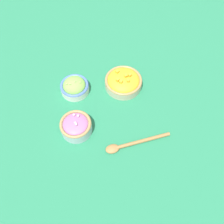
% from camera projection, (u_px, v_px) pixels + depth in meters
% --- Properties ---
extents(ground_plane, '(3.00, 3.00, 0.00)m').
position_uv_depth(ground_plane, '(112.00, 116.00, 1.01)').
color(ground_plane, '#23704C').
extents(bowl_squash, '(0.16, 0.16, 0.07)m').
position_uv_depth(bowl_squash, '(123.00, 81.00, 1.07)').
color(bowl_squash, beige).
rests_on(bowl_squash, ground_plane).
extents(bowl_red_onion, '(0.12, 0.12, 0.07)m').
position_uv_depth(bowl_red_onion, '(76.00, 126.00, 0.95)').
color(bowl_red_onion, '#B2C1CC').
rests_on(bowl_red_onion, ground_plane).
extents(bowl_lettuce, '(0.12, 0.12, 0.07)m').
position_uv_depth(bowl_lettuce, '(75.00, 87.00, 1.05)').
color(bowl_lettuce, silver).
rests_on(bowl_lettuce, ground_plane).
extents(wooden_spoon, '(0.05, 0.26, 0.02)m').
position_uv_depth(wooden_spoon, '(130.00, 144.00, 0.94)').
color(wooden_spoon, olive).
rests_on(wooden_spoon, ground_plane).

